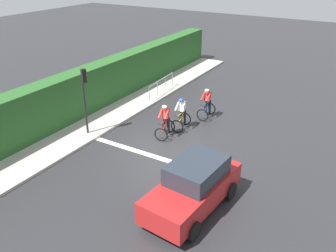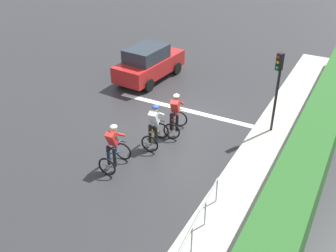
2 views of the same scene
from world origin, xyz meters
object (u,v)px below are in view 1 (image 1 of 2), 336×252
Objects in this scene: cyclist_mid at (165,121)px; cyclist_second at (182,114)px; cyclist_lead at (207,104)px; pedestrian_railing_kerbside at (161,83)px; car_red at (194,186)px; traffic_light_near_crossing at (85,92)px.

cyclist_second is at bearing 77.60° from cyclist_mid.
pedestrian_railing_kerbside is (-3.94, 1.71, -0.02)m from cyclist_lead.
cyclist_mid is at bearing -102.40° from cyclist_second.
cyclist_lead is at bearing 75.76° from cyclist_mid.
car_red is at bearing -48.48° from cyclist_mid.
pedestrian_railing_kerbside is at bearing 156.53° from cyclist_lead.
car_red is (3.38, -5.28, 0.08)m from cyclist_second.
cyclist_lead is at bearing -23.47° from pedestrian_railing_kerbside.
traffic_light_near_crossing is at bearing -91.42° from pedestrian_railing_kerbside.
cyclist_second is 1.00× the size of cyclist_mid.
traffic_light_near_crossing is (-3.59, -2.95, 1.43)m from cyclist_second.
cyclist_lead is 1.00× the size of cyclist_second.
cyclist_second is 0.51× the size of pedestrian_railing_kerbside.
traffic_light_near_crossing reaches higher than cyclist_mid.
car_red is (3.64, -4.11, 0.08)m from cyclist_mid.
cyclist_second is 0.39× the size of car_red.
traffic_light_near_crossing is at bearing -130.33° from cyclist_lead.
traffic_light_near_crossing reaches higher than pedestrian_railing_kerbside.
traffic_light_near_crossing is 1.03× the size of pedestrian_railing_kerbside.
cyclist_mid is 0.50× the size of traffic_light_near_crossing.
cyclist_second is at bearing 122.64° from car_red.
car_red is 11.18m from pedestrian_railing_kerbside.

